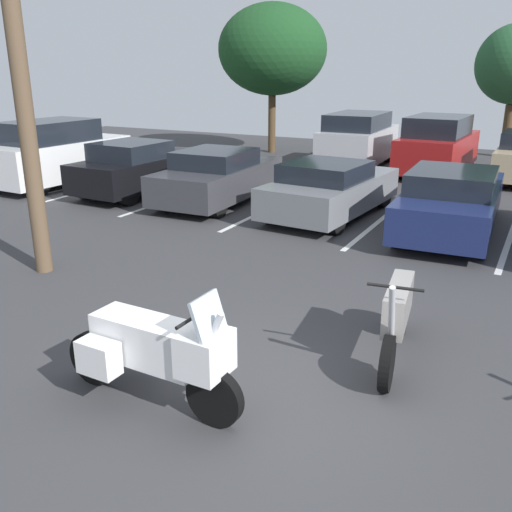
{
  "coord_description": "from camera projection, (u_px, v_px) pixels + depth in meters",
  "views": [
    {
      "loc": [
        2.59,
        -4.85,
        3.48
      ],
      "look_at": [
        -1.17,
        2.27,
        0.75
      ],
      "focal_mm": 39.43,
      "sensor_mm": 36.0,
      "label": 1
    }
  ],
  "objects": [
    {
      "name": "car_navy",
      "position": [
        451.0,
        201.0,
        12.22
      ],
      "size": [
        2.05,
        4.96,
        1.42
      ],
      "color": "navy",
      "rests_on": "ground"
    },
    {
      "name": "car_white",
      "position": [
        57.0,
        153.0,
        17.14
      ],
      "size": [
        2.01,
        4.54,
        1.96
      ],
      "color": "white",
      "rests_on": "ground"
    },
    {
      "name": "car_far_silver",
      "position": [
        358.0,
        140.0,
        20.32
      ],
      "size": [
        2.02,
        4.41,
        1.91
      ],
      "color": "#B7B7BC",
      "rests_on": "ground"
    },
    {
      "name": "car_charcoal",
      "position": [
        218.0,
        177.0,
        14.95
      ],
      "size": [
        2.01,
        4.38,
        1.41
      ],
      "color": "#38383D",
      "rests_on": "ground"
    },
    {
      "name": "ground",
      "position": [
        254.0,
        396.0,
        6.34
      ],
      "size": [
        44.0,
        44.0,
        0.1
      ],
      "primitive_type": "cube",
      "color": "#38383A"
    },
    {
      "name": "car_black",
      "position": [
        140.0,
        168.0,
        16.07
      ],
      "size": [
        1.94,
        4.33,
        1.49
      ],
      "color": "black",
      "rests_on": "ground"
    },
    {
      "name": "motorcycle_touring",
      "position": [
        156.0,
        350.0,
        5.87
      ],
      "size": [
        2.29,
        0.95,
        1.41
      ],
      "color": "black",
      "rests_on": "ground"
    },
    {
      "name": "car_grey",
      "position": [
        330.0,
        189.0,
        13.6
      ],
      "size": [
        2.21,
        4.44,
        1.35
      ],
      "color": "slate",
      "rests_on": "ground"
    },
    {
      "name": "motorcycle_second",
      "position": [
        397.0,
        317.0,
        6.86
      ],
      "size": [
        0.62,
        2.16,
        1.29
      ],
      "color": "black",
      "rests_on": "ground"
    },
    {
      "name": "tree_right",
      "position": [
        272.0,
        50.0,
        22.67
      ],
      "size": [
        4.39,
        4.39,
        5.91
      ],
      "color": "#4C3823",
      "rests_on": "ground"
    },
    {
      "name": "car_far_red",
      "position": [
        438.0,
        146.0,
        18.84
      ],
      "size": [
        2.04,
        4.62,
        1.94
      ],
      "color": "maroon",
      "rests_on": "ground"
    },
    {
      "name": "parking_stripes",
      "position": [
        322.0,
        214.0,
        13.89
      ],
      "size": [
        20.15,
        5.08,
        0.01
      ],
      "color": "silver",
      "rests_on": "ground"
    }
  ]
}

